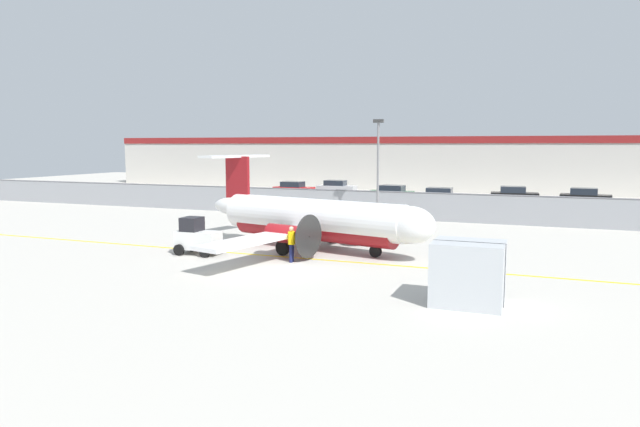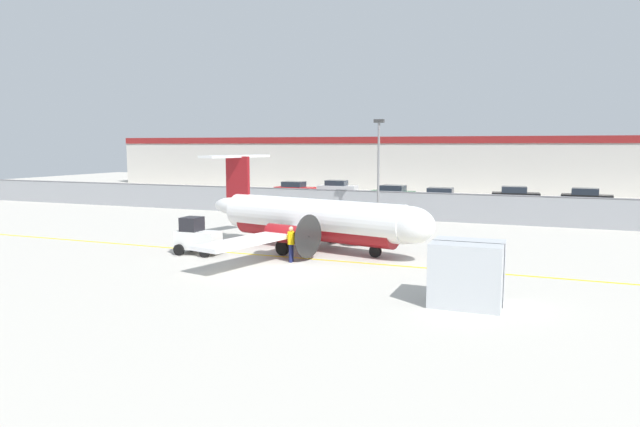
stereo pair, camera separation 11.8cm
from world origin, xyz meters
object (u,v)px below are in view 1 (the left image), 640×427
at_px(parked_car_4, 514,195).
at_px(parked_car_5, 585,197).
at_px(cargo_container, 468,273).
at_px(parked_car_3, 441,197).
at_px(commuter_airplane, 317,220).
at_px(baggage_tug, 197,238).
at_px(parked_car_1, 336,188).
at_px(parked_car_2, 391,194).
at_px(traffic_cone_near_right, 331,236).
at_px(ground_crew_worker, 291,242).
at_px(apron_light_pole, 378,162).
at_px(traffic_cone_near_left, 377,244).
at_px(parked_car_0, 294,189).

height_order(parked_car_4, parked_car_5, same).
xyz_separation_m(cargo_container, parked_car_3, (-6.18, 31.48, -0.21)).
distance_m(commuter_airplane, baggage_tug, 6.21).
bearing_deg(parked_car_1, commuter_airplane, -73.09).
relative_size(commuter_airplane, cargo_container, 6.53).
height_order(parked_car_1, parked_car_4, same).
xyz_separation_m(parked_car_1, parked_car_2, (7.39, -5.16, 0.00)).
height_order(baggage_tug, traffic_cone_near_right, baggage_tug).
height_order(traffic_cone_near_right, parked_car_2, parked_car_2).
xyz_separation_m(baggage_tug, parked_car_2, (2.70, 28.78, 0.04)).
bearing_deg(ground_crew_worker, parked_car_3, -100.00).
xyz_separation_m(commuter_airplane, apron_light_pole, (0.19, 11.09, 2.70)).
xyz_separation_m(baggage_tug, parked_car_5, (19.73, 31.33, 0.04)).
height_order(baggage_tug, cargo_container, cargo_container).
relative_size(traffic_cone_near_right, parked_car_3, 0.15).
bearing_deg(parked_car_2, traffic_cone_near_left, 107.29).
distance_m(cargo_container, parked_car_0, 41.07).
distance_m(cargo_container, parked_car_3, 32.08).
relative_size(baggage_tug, traffic_cone_near_right, 3.66).
xyz_separation_m(baggage_tug, traffic_cone_near_left, (8.15, 4.35, -0.54)).
distance_m(baggage_tug, parked_car_0, 31.38).
bearing_deg(parked_car_4, cargo_container, -94.73).
xyz_separation_m(traffic_cone_near_left, parked_car_3, (-0.47, 22.76, 0.58)).
bearing_deg(parked_car_5, parked_car_3, -155.77).
bearing_deg(cargo_container, parked_car_3, 101.15).
distance_m(parked_car_1, parked_car_2, 9.02).
height_order(traffic_cone_near_left, apron_light_pole, apron_light_pole).
xyz_separation_m(traffic_cone_near_left, parked_car_4, (5.59, 26.88, 0.58)).
distance_m(cargo_container, traffic_cone_near_right, 13.90).
bearing_deg(commuter_airplane, parked_car_2, 109.08).
bearing_deg(traffic_cone_near_left, parked_car_2, 102.57).
bearing_deg(parked_car_3, traffic_cone_near_left, -89.87).
height_order(commuter_airplane, parked_car_2, commuter_airplane).
relative_size(commuter_airplane, parked_car_2, 3.68).
bearing_deg(commuter_airplane, parked_car_5, 76.02).
relative_size(parked_car_1, apron_light_pole, 0.58).
bearing_deg(parked_car_0, parked_car_4, 5.72).
bearing_deg(ground_crew_worker, parked_car_2, -89.83).
bearing_deg(traffic_cone_near_left, commuter_airplane, -161.69).
relative_size(parked_car_2, parked_car_5, 1.00).
bearing_deg(ground_crew_worker, apron_light_pole, -95.39).
bearing_deg(ground_crew_worker, cargo_container, 148.49).
bearing_deg(commuter_airplane, cargo_container, -28.15).
relative_size(baggage_tug, traffic_cone_near_left, 3.66).
bearing_deg(cargo_container, apron_light_pole, 114.32).
distance_m(baggage_tug, traffic_cone_near_right, 7.97).
relative_size(commuter_airplane, parked_car_0, 3.71).
distance_m(parked_car_4, apron_light_pole, 19.06).
height_order(parked_car_1, apron_light_pole, apron_light_pole).
distance_m(traffic_cone_near_left, parked_car_2, 25.04).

